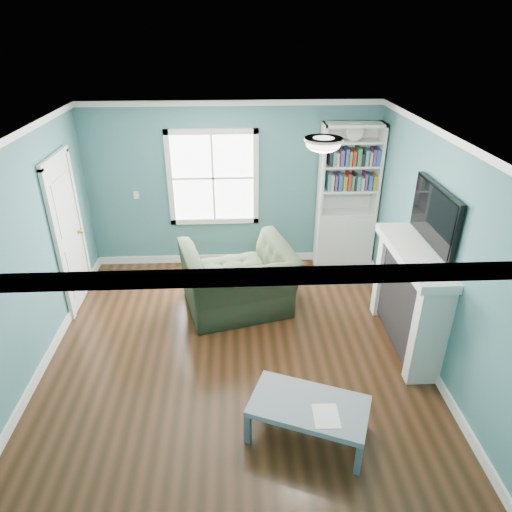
{
  "coord_description": "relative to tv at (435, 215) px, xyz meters",
  "views": [
    {
      "loc": [
        0.02,
        -4.31,
        3.62
      ],
      "look_at": [
        0.26,
        0.4,
        1.17
      ],
      "focal_mm": 32.0,
      "sensor_mm": 36.0,
      "label": 1
    }
  ],
  "objects": [
    {
      "name": "floor",
      "position": [
        -2.2,
        -0.2,
        -1.72
      ],
      "size": [
        5.0,
        5.0,
        0.0
      ],
      "primitive_type": "plane",
      "color": "black",
      "rests_on": "ground"
    },
    {
      "name": "room_walls",
      "position": [
        -2.2,
        -0.2,
        -0.14
      ],
      "size": [
        5.0,
        5.0,
        5.0
      ],
      "color": "#3B7071",
      "rests_on": "ground"
    },
    {
      "name": "trim",
      "position": [
        -2.2,
        -0.2,
        -0.49
      ],
      "size": [
        4.5,
        5.0,
        2.6
      ],
      "color": "white",
      "rests_on": "ground"
    },
    {
      "name": "window",
      "position": [
        -2.5,
        2.29,
        -0.27
      ],
      "size": [
        1.4,
        0.06,
        1.5
      ],
      "color": "white",
      "rests_on": "room_walls"
    },
    {
      "name": "bookshelf",
      "position": [
        -0.43,
        2.1,
        -0.8
      ],
      "size": [
        0.9,
        0.35,
        2.31
      ],
      "color": "silver",
      "rests_on": "ground"
    },
    {
      "name": "fireplace",
      "position": [
        -0.12,
        0.0,
        -1.09
      ],
      "size": [
        0.44,
        1.58,
        1.3
      ],
      "color": "black",
      "rests_on": "ground"
    },
    {
      "name": "tv",
      "position": [
        0.0,
        0.0,
        0.0
      ],
      "size": [
        0.06,
        1.1,
        0.65
      ],
      "primitive_type": "cube",
      "color": "black",
      "rests_on": "fireplace"
    },
    {
      "name": "door",
      "position": [
        -4.42,
        1.2,
        -0.65
      ],
      "size": [
        0.12,
        0.98,
        2.17
      ],
      "color": "silver",
      "rests_on": "ground"
    },
    {
      "name": "ceiling_fixture",
      "position": [
        -1.3,
        -0.1,
        0.82
      ],
      "size": [
        0.38,
        0.38,
        0.15
      ],
      "color": "white",
      "rests_on": "room_walls"
    },
    {
      "name": "light_switch",
      "position": [
        -3.7,
        2.28,
        -0.52
      ],
      "size": [
        0.08,
        0.01,
        0.12
      ],
      "primitive_type": "cube",
      "color": "white",
      "rests_on": "room_walls"
    },
    {
      "name": "recliner",
      "position": [
        -2.15,
        0.86,
        -1.1
      ],
      "size": [
        1.61,
        1.25,
        1.25
      ],
      "primitive_type": "imported",
      "rotation": [
        0.0,
        0.0,
        -2.89
      ],
      "color": "black",
      "rests_on": "ground"
    },
    {
      "name": "coffee_table",
      "position": [
        -1.52,
        -1.37,
        -1.38
      ],
      "size": [
        1.25,
        0.97,
        0.4
      ],
      "rotation": [
        0.0,
        0.0,
        -0.38
      ],
      "color": "#4F545F",
      "rests_on": "ground"
    },
    {
      "name": "paper_sheet",
      "position": [
        -1.39,
        -1.52,
        -1.32
      ],
      "size": [
        0.24,
        0.3,
        0.0
      ],
      "primitive_type": "cube",
      "rotation": [
        0.0,
        0.0,
        -0.03
      ],
      "color": "white",
      "rests_on": "coffee_table"
    }
  ]
}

